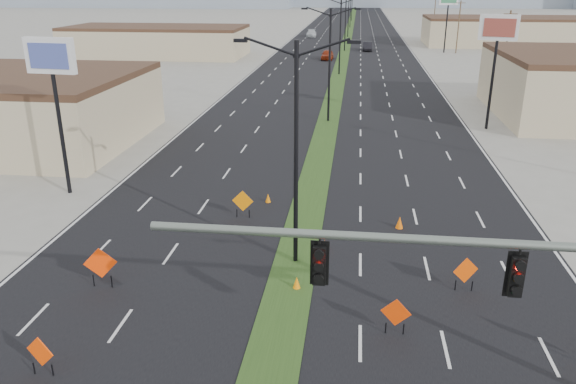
# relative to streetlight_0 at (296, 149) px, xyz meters

# --- Properties ---
(road_surface) EXTENTS (25.00, 400.00, 0.02)m
(road_surface) POSITION_rel_streetlight_0_xyz_m (0.00, 88.00, -5.42)
(road_surface) COLOR black
(road_surface) RESTS_ON ground
(median_strip) EXTENTS (2.00, 400.00, 0.04)m
(median_strip) POSITION_rel_streetlight_0_xyz_m (0.00, 88.00, -5.42)
(median_strip) COLOR #254217
(median_strip) RESTS_ON ground
(building_sw_far) EXTENTS (30.00, 14.00, 4.50)m
(building_sw_far) POSITION_rel_streetlight_0_xyz_m (-32.00, 73.00, -3.17)
(building_sw_far) COLOR #BFAF88
(building_sw_far) RESTS_ON ground
(building_se_far) EXTENTS (44.00, 16.00, 5.00)m
(building_se_far) POSITION_rel_streetlight_0_xyz_m (38.00, 98.00, -2.92)
(building_se_far) COLOR #BFAF88
(building_se_far) RESTS_ON ground
(streetlight_0) EXTENTS (5.15, 0.24, 10.02)m
(streetlight_0) POSITION_rel_streetlight_0_xyz_m (0.00, 0.00, 0.00)
(streetlight_0) COLOR black
(streetlight_0) RESTS_ON ground
(streetlight_1) EXTENTS (5.15, 0.24, 10.02)m
(streetlight_1) POSITION_rel_streetlight_0_xyz_m (0.00, 28.00, 0.00)
(streetlight_1) COLOR black
(streetlight_1) RESTS_ON ground
(streetlight_2) EXTENTS (5.15, 0.24, 10.02)m
(streetlight_2) POSITION_rel_streetlight_0_xyz_m (0.00, 56.00, 0.00)
(streetlight_2) COLOR black
(streetlight_2) RESTS_ON ground
(streetlight_3) EXTENTS (5.15, 0.24, 10.02)m
(streetlight_3) POSITION_rel_streetlight_0_xyz_m (0.00, 84.00, 0.00)
(streetlight_3) COLOR black
(streetlight_3) RESTS_ON ground
(streetlight_4) EXTENTS (5.15, 0.24, 10.02)m
(streetlight_4) POSITION_rel_streetlight_0_xyz_m (0.00, 112.00, 0.00)
(streetlight_4) COLOR black
(streetlight_4) RESTS_ON ground
(streetlight_5) EXTENTS (5.15, 0.24, 10.02)m
(streetlight_5) POSITION_rel_streetlight_0_xyz_m (0.00, 140.00, 0.00)
(streetlight_5) COLOR black
(streetlight_5) RESTS_ON ground
(streetlight_6) EXTENTS (5.15, 0.24, 10.02)m
(streetlight_6) POSITION_rel_streetlight_0_xyz_m (0.00, 168.00, 0.00)
(streetlight_6) COLOR black
(streetlight_6) RESTS_ON ground
(utility_pole_1) EXTENTS (1.60, 0.20, 9.00)m
(utility_pole_1) POSITION_rel_streetlight_0_xyz_m (20.00, 48.00, -0.74)
(utility_pole_1) COLOR #4C3823
(utility_pole_1) RESTS_ON ground
(utility_pole_2) EXTENTS (1.60, 0.20, 9.00)m
(utility_pole_2) POSITION_rel_streetlight_0_xyz_m (20.00, 83.00, -0.74)
(utility_pole_2) COLOR #4C3823
(utility_pole_2) RESTS_ON ground
(utility_pole_3) EXTENTS (1.60, 0.20, 9.00)m
(utility_pole_3) POSITION_rel_streetlight_0_xyz_m (20.00, 118.00, -0.74)
(utility_pole_3) COLOR #4C3823
(utility_pole_3) RESTS_ON ground
(car_left) EXTENTS (1.95, 4.64, 1.57)m
(car_left) POSITION_rel_streetlight_0_xyz_m (-2.50, 71.49, -4.64)
(car_left) COLOR maroon
(car_left) RESTS_ON ground
(car_mid) EXTENTS (1.68, 4.75, 1.56)m
(car_mid) POSITION_rel_streetlight_0_xyz_m (4.20, 85.01, -4.64)
(car_mid) COLOR black
(car_mid) RESTS_ON ground
(car_far) EXTENTS (2.53, 5.61, 1.60)m
(car_far) POSITION_rel_streetlight_0_xyz_m (-8.36, 110.80, -4.62)
(car_far) COLOR silver
(car_far) RESTS_ON ground
(construction_sign_0) EXTENTS (1.08, 0.33, 1.47)m
(construction_sign_0) POSITION_rel_streetlight_0_xyz_m (-7.40, -9.00, -4.56)
(construction_sign_0) COLOR #FF4205
(construction_sign_0) RESTS_ON ground
(construction_sign_1) EXTENTS (1.34, 0.41, 1.83)m
(construction_sign_1) POSITION_rel_streetlight_0_xyz_m (-7.88, -3.32, -4.33)
(construction_sign_1) COLOR #FF3905
(construction_sign_1) RESTS_ON ground
(construction_sign_2) EXTENTS (1.19, 0.12, 1.58)m
(construction_sign_2) POSITION_rel_streetlight_0_xyz_m (-3.42, 4.76, -4.49)
(construction_sign_2) COLOR orange
(construction_sign_2) RESTS_ON ground
(construction_sign_3) EXTENTS (1.09, 0.47, 1.55)m
(construction_sign_3) POSITION_rel_streetlight_0_xyz_m (7.31, -1.78, -4.51)
(construction_sign_3) COLOR #DE4304
(construction_sign_3) RESTS_ON ground
(construction_sign_4) EXTENTS (1.10, 0.22, 1.48)m
(construction_sign_4) POSITION_rel_streetlight_0_xyz_m (4.25, -5.27, -4.55)
(construction_sign_4) COLOR red
(construction_sign_4) RESTS_ON ground
(cone_0) EXTENTS (0.35, 0.35, 0.57)m
(cone_0) POSITION_rel_streetlight_0_xyz_m (0.32, -2.47, -5.13)
(cone_0) COLOR orange
(cone_0) RESTS_ON ground
(cone_1) EXTENTS (0.53, 0.53, 0.67)m
(cone_1) POSITION_rel_streetlight_0_xyz_m (5.03, 4.35, -5.08)
(cone_1) COLOR #F26205
(cone_1) RESTS_ON ground
(cone_2) EXTENTS (0.46, 0.46, 0.59)m
(cone_2) POSITION_rel_streetlight_0_xyz_m (1.28, 1.23, -5.12)
(cone_2) COLOR #FF5005
(cone_2) RESTS_ON ground
(cone_3) EXTENTS (0.41, 0.41, 0.55)m
(cone_3) POSITION_rel_streetlight_0_xyz_m (-2.40, 7.17, -5.14)
(cone_3) COLOR orange
(cone_3) RESTS_ON ground
(pole_sign_west) EXTENTS (3.05, 0.68, 9.28)m
(pole_sign_west) POSITION_rel_streetlight_0_xyz_m (-14.79, 7.31, 2.14)
(pole_sign_west) COLOR black
(pole_sign_west) RESTS_ON ground
(pole_sign_east_near) EXTENTS (3.11, 1.26, 9.65)m
(pole_sign_east_near) POSITION_rel_streetlight_0_xyz_m (14.00, 26.84, 2.46)
(pole_sign_east_near) COLOR black
(pole_sign_east_near) RESTS_ON ground
(pole_sign_east_far) EXTENTS (3.43, 0.99, 10.49)m
(pole_sign_east_far) POSITION_rel_streetlight_0_xyz_m (18.00, 83.71, 3.21)
(pole_sign_east_far) COLOR black
(pole_sign_east_far) RESTS_ON ground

